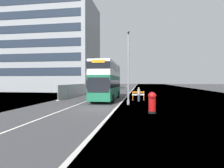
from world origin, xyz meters
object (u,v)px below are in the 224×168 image
object	(u,v)px
lamppost_foreground	(128,70)
red_pillar_postbox	(152,102)
double_decker_bus	(107,80)
car_receding_far	(115,86)
car_receding_mid	(110,87)
pedestrian_at_kerb	(139,94)
roadworks_barrier	(138,95)
car_oncoming_near	(105,88)

from	to	relation	value
lamppost_foreground	red_pillar_postbox	world-z (taller)	lamppost_foreground
double_decker_bus	car_receding_far	world-z (taller)	double_decker_bus
lamppost_foreground	car_receding_far	xyz separation A→B (m)	(-6.79, 38.72, -2.72)
car_receding_mid	car_receding_far	size ratio (longest dim) A/B	1.04
double_decker_bus	pedestrian_at_kerb	size ratio (longest dim) A/B	6.37
red_pillar_postbox	pedestrian_at_kerb	bearing A→B (deg)	97.65
double_decker_bus	roadworks_barrier	world-z (taller)	double_decker_bus
roadworks_barrier	car_receding_mid	world-z (taller)	car_receding_mid
double_decker_bus	roadworks_barrier	xyz separation A→B (m)	(4.26, -0.12, -1.89)
double_decker_bus	car_receding_far	size ratio (longest dim) A/B	2.93
red_pillar_postbox	roadworks_barrier	bearing A→B (deg)	97.18
red_pillar_postbox	car_receding_mid	bearing A→B (deg)	104.61
double_decker_bus	lamppost_foreground	xyz separation A→B (m)	(3.24, -4.65, 1.14)
red_pillar_postbox	car_receding_mid	distance (m)	35.21
car_receding_mid	pedestrian_at_kerb	world-z (taller)	car_receding_mid
lamppost_foreground	car_receding_far	size ratio (longest dim) A/B	2.10
car_oncoming_near	car_receding_far	xyz separation A→B (m)	(-0.45, 19.51, -0.01)
red_pillar_postbox	car_oncoming_near	xyz separation A→B (m)	(-8.58, 24.38, 0.15)
double_decker_bus	lamppost_foreground	bearing A→B (deg)	-55.16
car_oncoming_near	car_receding_mid	size ratio (longest dim) A/B	1.09
red_pillar_postbox	pedestrian_at_kerb	xyz separation A→B (m)	(-1.14, 8.52, -0.05)
red_pillar_postbox	car_receding_far	bearing A→B (deg)	101.63
car_receding_far	red_pillar_postbox	bearing A→B (deg)	-78.37
double_decker_bus	pedestrian_at_kerb	world-z (taller)	double_decker_bus
double_decker_bus	car_receding_far	xyz separation A→B (m)	(-3.56, 34.08, -1.58)
roadworks_barrier	pedestrian_at_kerb	xyz separation A→B (m)	(0.08, -1.17, 0.13)
red_pillar_postbox	lamppost_foreground	bearing A→B (deg)	113.44
lamppost_foreground	red_pillar_postbox	bearing A→B (deg)	-66.56
pedestrian_at_kerb	car_receding_mid	bearing A→B (deg)	106.85
car_oncoming_near	car_receding_far	distance (m)	19.51
car_oncoming_near	car_receding_far	bearing A→B (deg)	91.33
red_pillar_postbox	roadworks_barrier	distance (m)	9.77
roadworks_barrier	car_receding_far	world-z (taller)	car_receding_far
roadworks_barrier	car_oncoming_near	xyz separation A→B (m)	(-7.36, 14.69, 0.33)
double_decker_bus	car_oncoming_near	size ratio (longest dim) A/B	2.58
lamppost_foreground	roadworks_barrier	distance (m)	5.54
red_pillar_postbox	pedestrian_at_kerb	size ratio (longest dim) A/B	0.97
double_decker_bus	pedestrian_at_kerb	distance (m)	4.85
red_pillar_postbox	roadworks_barrier	size ratio (longest dim) A/B	1.01
red_pillar_postbox	car_receding_mid	world-z (taller)	car_receding_mid
car_receding_far	lamppost_foreground	bearing A→B (deg)	-80.05
car_oncoming_near	car_receding_mid	world-z (taller)	car_oncoming_near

